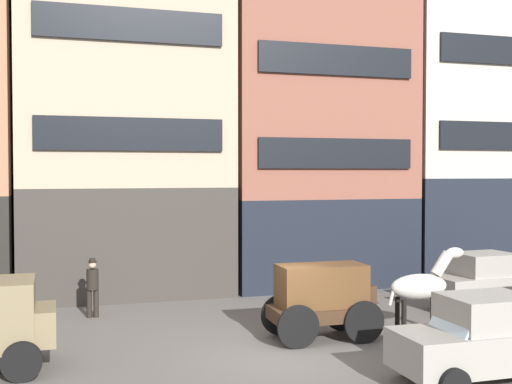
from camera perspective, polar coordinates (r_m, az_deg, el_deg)
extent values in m
plane|color=#605B56|center=(16.04, 2.41, -14.18)|extent=(120.00, 120.00, 0.00)
cube|color=#38332D|center=(25.18, -11.77, -3.89)|extent=(7.37, 6.75, 3.87)
cube|color=tan|center=(25.25, -11.85, 8.72)|extent=(7.37, 6.75, 7.21)
cube|color=black|center=(21.68, -11.05, 5.09)|extent=(6.19, 0.12, 1.10)
cube|color=black|center=(22.18, -11.11, 14.42)|extent=(6.19, 0.12, 1.10)
cube|color=black|center=(26.87, 4.21, -4.01)|extent=(7.14, 6.75, 3.40)
cube|color=brown|center=(27.04, 4.24, 10.44)|extent=(7.14, 6.75, 10.17)
cube|color=black|center=(23.57, 7.21, 3.43)|extent=(6.00, 0.12, 1.10)
cube|color=black|center=(23.90, 7.24, 11.58)|extent=(6.00, 0.12, 1.10)
cube|color=black|center=(30.22, 17.30, -2.72)|extent=(7.20, 6.75, 4.16)
cube|color=#B7AD9E|center=(30.82, 17.46, 13.86)|extent=(7.20, 6.75, 13.48)
cube|color=black|center=(27.39, 21.41, 4.66)|extent=(6.05, 0.12, 1.10)
cube|color=black|center=(27.77, 21.49, 11.63)|extent=(6.05, 0.12, 1.10)
cube|color=#3D2819|center=(17.24, 5.84, -10.66)|extent=(2.72, 1.33, 0.36)
cube|color=brown|center=(17.10, 5.85, -8.27)|extent=(2.31, 1.13, 1.10)
cube|color=#3D2819|center=(17.60, 9.36, -8.82)|extent=(0.41, 1.04, 0.50)
cylinder|color=black|center=(18.25, 7.67, -10.45)|extent=(1.10, 0.09, 1.10)
cylinder|color=black|center=(17.00, 9.62, -11.38)|extent=(1.10, 0.09, 1.10)
cylinder|color=black|center=(17.63, 2.20, -10.87)|extent=(1.10, 0.09, 1.10)
cylinder|color=black|center=(16.32, 3.79, -11.91)|extent=(1.10, 0.09, 1.10)
ellipsoid|color=beige|center=(18.42, 14.29, -8.16)|extent=(1.71, 0.62, 0.70)
cylinder|color=beige|center=(18.70, 16.23, -6.17)|extent=(0.67, 0.33, 0.76)
ellipsoid|color=beige|center=(18.88, 17.27, -5.19)|extent=(0.56, 0.25, 0.30)
cylinder|color=beige|center=(18.06, 12.05, -8.83)|extent=(0.27, 0.10, 0.65)
cylinder|color=black|center=(19.00, 15.45, -10.24)|extent=(0.14, 0.14, 0.95)
cylinder|color=black|center=(18.70, 16.04, -10.44)|extent=(0.14, 0.14, 0.95)
cylinder|color=black|center=(18.46, 12.49, -10.57)|extent=(0.14, 0.14, 0.95)
cylinder|color=black|center=(18.15, 13.04, -10.79)|extent=(0.14, 0.14, 0.95)
cube|color=#7A6B4C|center=(15.50, -21.71, -10.04)|extent=(1.43, 1.72, 1.50)
cube|color=#7A6B4C|center=(15.53, -19.07, -11.12)|extent=(0.92, 1.46, 0.80)
cube|color=silver|center=(15.42, -20.03, -9.13)|extent=(0.21, 1.36, 0.64)
cylinder|color=black|center=(16.59, -19.85, -12.25)|extent=(0.84, 0.23, 0.84)
cylinder|color=black|center=(14.75, -20.15, -14.03)|extent=(0.84, 0.23, 0.84)
cube|color=gray|center=(14.56, 19.40, -12.97)|extent=(3.70, 1.61, 0.80)
cube|color=gray|center=(14.48, 19.92, -10.01)|extent=(1.80, 1.44, 0.70)
cube|color=silver|center=(14.02, 17.07, -10.91)|extent=(0.34, 1.31, 0.56)
cylinder|color=black|center=(14.71, 13.48, -14.37)|extent=(0.66, 0.18, 0.66)
cylinder|color=black|center=(16.01, 21.14, -13.11)|extent=(0.66, 0.18, 0.66)
cube|color=gray|center=(21.99, 19.92, -7.96)|extent=(3.78, 1.80, 0.80)
cube|color=gray|center=(21.78, 19.63, -6.05)|extent=(1.88, 1.54, 0.70)
cube|color=silver|center=(22.35, 21.32, -6.21)|extent=(0.41, 1.33, 0.56)
cylinder|color=black|center=(23.46, 20.85, -8.35)|extent=(0.67, 0.22, 0.66)
cylinder|color=black|center=(21.99, 16.05, -8.98)|extent=(0.67, 0.22, 0.66)
cylinder|color=black|center=(20.68, 18.82, -9.70)|extent=(0.67, 0.22, 0.66)
cylinder|color=black|center=(20.30, -14.63, -9.60)|extent=(0.16, 0.16, 0.85)
cylinder|color=black|center=(20.30, -14.06, -9.59)|extent=(0.16, 0.16, 0.85)
cylinder|color=black|center=(20.17, -14.36, -7.55)|extent=(0.50, 0.50, 0.62)
sphere|color=tan|center=(20.10, -14.37, -6.31)|extent=(0.22, 0.22, 0.22)
cylinder|color=black|center=(20.09, -14.37, -6.03)|extent=(0.28, 0.28, 0.02)
cylinder|color=black|center=(20.08, -14.37, -5.89)|extent=(0.18, 0.18, 0.09)
cylinder|color=maroon|center=(26.06, 19.70, -7.29)|extent=(0.24, 0.24, 0.70)
sphere|color=maroon|center=(26.00, 19.71, -6.48)|extent=(0.22, 0.22, 0.22)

